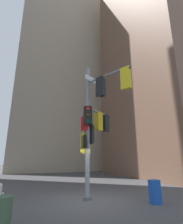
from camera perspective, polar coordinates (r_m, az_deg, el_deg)
name	(u,v)px	position (r m, az deg, el deg)	size (l,w,h in m)	color
ground	(87,200)	(9.58, -1.43, -27.32)	(120.00, 120.00, 0.00)	#474749
building_tower_right	(165,46)	(29.40, 23.24, 19.70)	(14.26, 14.26, 36.53)	brown
building_mid_block	(60,80)	(39.39, -10.54, 10.47)	(17.01, 17.01, 37.90)	tan
signal_pole_assembly	(96,119)	(9.61, 1.41, -2.27)	(2.24, 3.80, 7.37)	gray
newspaper_box	(155,192)	(9.22, 20.38, -23.62)	(0.45, 0.36, 1.04)	#194CB2
trash_bin	(2,215)	(6.15, -27.61, -28.06)	(0.50, 0.50, 0.95)	#3F593F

